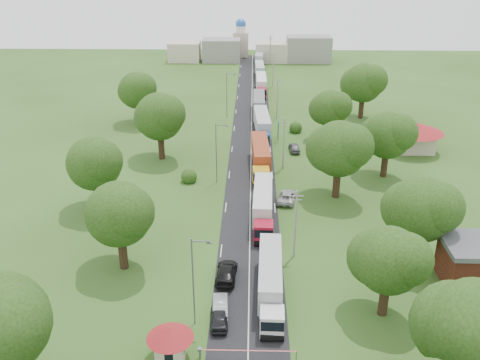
{
  "coord_description": "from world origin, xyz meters",
  "views": [
    {
      "loc": [
        0.2,
        -63.75,
        35.81
      ],
      "look_at": [
        -1.59,
        9.22,
        3.0
      ],
      "focal_mm": 40.0,
      "sensor_mm": 36.0,
      "label": 1
    }
  ],
  "objects_px": {
    "boom_barrier": "(233,351)",
    "truck_0": "(270,280)",
    "info_sign": "(278,126)",
    "car_lane_mid": "(220,305)",
    "guard_booth": "(170,339)",
    "car_lane_front": "(219,317)"
  },
  "relations": [
    {
      "from": "boom_barrier",
      "to": "truck_0",
      "type": "distance_m",
      "value": 10.45
    },
    {
      "from": "car_lane_front",
      "to": "guard_booth",
      "type": "bearing_deg",
      "value": 46.44
    },
    {
      "from": "truck_0",
      "to": "car_lane_mid",
      "type": "xyz_separation_m",
      "value": [
        -5.32,
        -2.71,
        -1.4
      ]
    },
    {
      "from": "info_sign",
      "to": "truck_0",
      "type": "xyz_separation_m",
      "value": [
        -2.88,
        -50.29,
        -0.87
      ]
    },
    {
      "from": "car_lane_mid",
      "to": "truck_0",
      "type": "bearing_deg",
      "value": -156.61
    },
    {
      "from": "info_sign",
      "to": "car_lane_mid",
      "type": "height_order",
      "value": "info_sign"
    },
    {
      "from": "guard_booth",
      "to": "car_lane_mid",
      "type": "relative_size",
      "value": 1.0
    },
    {
      "from": "guard_booth",
      "to": "info_sign",
      "type": "height_order",
      "value": "info_sign"
    },
    {
      "from": "car_lane_mid",
      "to": "boom_barrier",
      "type": "bearing_deg",
      "value": 99.6
    },
    {
      "from": "guard_booth",
      "to": "car_lane_front",
      "type": "height_order",
      "value": "guard_booth"
    },
    {
      "from": "guard_booth",
      "to": "car_lane_mid",
      "type": "bearing_deg",
      "value": 59.04
    },
    {
      "from": "boom_barrier",
      "to": "info_sign",
      "type": "bearing_deg",
      "value": 83.76
    },
    {
      "from": "car_lane_front",
      "to": "truck_0",
      "type": "bearing_deg",
      "value": -142.01
    },
    {
      "from": "boom_barrier",
      "to": "car_lane_mid",
      "type": "distance_m",
      "value": 7.19
    },
    {
      "from": "truck_0",
      "to": "car_lane_front",
      "type": "bearing_deg",
      "value": -138.47
    },
    {
      "from": "boom_barrier",
      "to": "car_lane_front",
      "type": "height_order",
      "value": "car_lane_front"
    },
    {
      "from": "info_sign",
      "to": "car_lane_front",
      "type": "distance_m",
      "value": 55.65
    },
    {
      "from": "guard_booth",
      "to": "truck_0",
      "type": "distance_m",
      "value": 13.59
    },
    {
      "from": "info_sign",
      "to": "car_lane_front",
      "type": "height_order",
      "value": "info_sign"
    },
    {
      "from": "info_sign",
      "to": "truck_0",
      "type": "bearing_deg",
      "value": -93.28
    },
    {
      "from": "guard_booth",
      "to": "car_lane_mid",
      "type": "height_order",
      "value": "guard_booth"
    },
    {
      "from": "truck_0",
      "to": "car_lane_front",
      "type": "distance_m",
      "value": 7.23
    }
  ]
}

